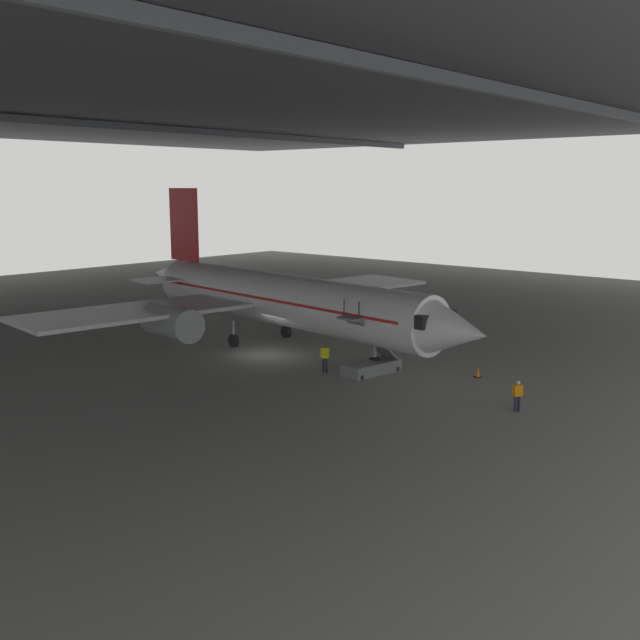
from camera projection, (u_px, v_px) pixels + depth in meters
ground_plane at (272, 354)px, 47.71m from camera, size 110.00×110.00×0.00m
hangar_structure at (135, 93)px, 53.40m from camera, size 121.00×99.00×18.17m
airplane_main at (277, 299)px, 49.33m from camera, size 32.71×33.67×10.66m
boarding_stairs at (370, 362)px, 42.59m from camera, size 4.17×1.93×4.49m
crew_worker_near_nose at (518, 394)px, 35.36m from camera, size 0.41×0.42×1.55m
crew_worker_by_stairs at (325, 356)px, 42.76m from camera, size 0.41×0.42×1.74m
traffic_cone_orange at (478, 372)px, 41.90m from camera, size 0.36×0.36×0.60m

